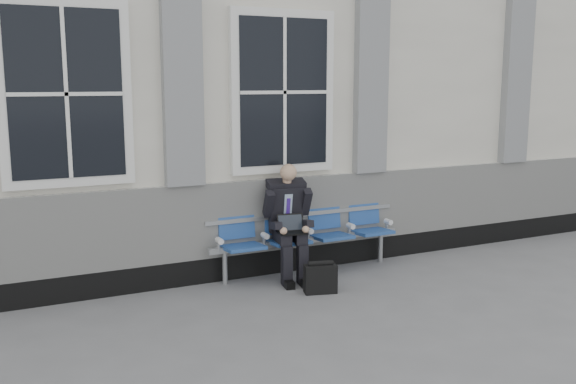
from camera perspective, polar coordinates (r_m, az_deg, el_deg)
ground at (r=6.80m, az=2.18°, el=-10.68°), size 70.00×70.00×0.00m
station_building at (r=9.57m, az=-7.73°, el=8.78°), size 14.40×4.40×4.49m
bench at (r=8.04m, az=1.66°, el=-3.34°), size 2.60×0.47×0.91m
businessman at (r=7.74m, az=0.02°, el=-2.24°), size 0.60×0.80×1.41m
briefcase at (r=7.35m, az=2.90°, el=-7.65°), size 0.40×0.25×0.38m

